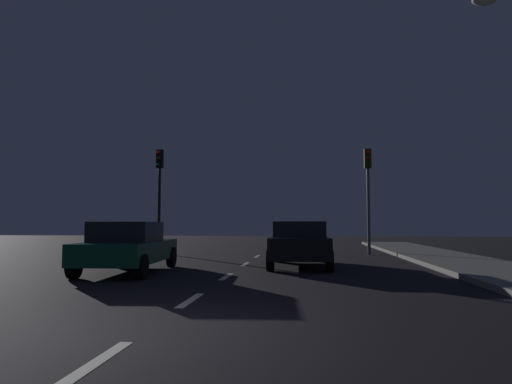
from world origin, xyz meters
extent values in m
plane|color=black|center=(0.00, 7.00, 0.00)|extent=(80.00, 80.00, 0.00)
cube|color=gray|center=(7.50, 7.00, 0.07)|extent=(3.00, 40.00, 0.15)
cube|color=silver|center=(0.00, -1.20, 0.00)|extent=(0.16, 1.60, 0.01)
cube|color=silver|center=(0.00, 2.60, 0.00)|extent=(0.16, 1.60, 0.01)
cube|color=silver|center=(0.00, 6.40, 0.00)|extent=(0.16, 1.60, 0.01)
cube|color=silver|center=(0.00, 10.20, 0.00)|extent=(0.16, 1.60, 0.01)
cube|color=silver|center=(0.00, 14.00, 0.00)|extent=(0.16, 1.60, 0.01)
cylinder|color=black|center=(-4.96, 15.65, 2.51)|extent=(0.14, 0.14, 5.03)
cube|color=black|center=(-4.96, 15.65, 4.58)|extent=(0.32, 0.24, 0.90)
sphere|color=red|center=(-4.96, 15.49, 4.88)|extent=(0.20, 0.20, 0.20)
sphere|color=#3F2D0C|center=(-4.96, 15.49, 4.58)|extent=(0.20, 0.20, 0.20)
sphere|color=#0C3319|center=(-4.96, 15.49, 4.28)|extent=(0.20, 0.20, 0.20)
cylinder|color=#4C4C51|center=(4.99, 15.65, 2.44)|extent=(0.14, 0.14, 4.88)
cube|color=#382D0C|center=(4.99, 15.65, 4.43)|extent=(0.32, 0.24, 0.90)
sphere|color=red|center=(4.99, 15.49, 4.73)|extent=(0.20, 0.20, 0.20)
sphere|color=#3F2D0C|center=(4.99, 15.49, 4.43)|extent=(0.20, 0.20, 0.20)
sphere|color=#0C3319|center=(4.99, 15.49, 4.13)|extent=(0.20, 0.20, 0.20)
cube|color=black|center=(1.90, 9.62, 0.65)|extent=(1.95, 4.47, 0.67)
cube|color=black|center=(1.91, 9.39, 1.24)|extent=(1.68, 2.03, 0.50)
cylinder|color=black|center=(1.00, 11.27, 0.32)|extent=(0.23, 0.64, 0.64)
cylinder|color=black|center=(2.75, 11.30, 0.32)|extent=(0.23, 0.64, 0.64)
cylinder|color=black|center=(1.06, 7.93, 0.32)|extent=(0.23, 0.64, 0.64)
cylinder|color=black|center=(2.81, 7.96, 0.32)|extent=(0.23, 0.64, 0.64)
cube|color=#0F4C2D|center=(-3.05, 7.21, 0.61)|extent=(2.18, 4.59, 0.58)
cube|color=black|center=(-3.04, 6.99, 1.19)|extent=(1.78, 2.12, 0.57)
cylinder|color=black|center=(-4.04, 8.84, 0.32)|extent=(0.26, 0.65, 0.64)
cylinder|color=black|center=(-2.29, 8.96, 0.32)|extent=(0.26, 0.65, 0.64)
cylinder|color=black|center=(-3.81, 5.47, 0.32)|extent=(0.26, 0.65, 0.64)
cylinder|color=black|center=(-2.06, 5.59, 0.32)|extent=(0.26, 0.65, 0.64)
ellipsoid|color=silver|center=(6.25, 4.90, 6.54)|extent=(0.56, 0.36, 0.24)
camera|label=1|loc=(2.14, -5.72, 1.41)|focal=31.92mm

